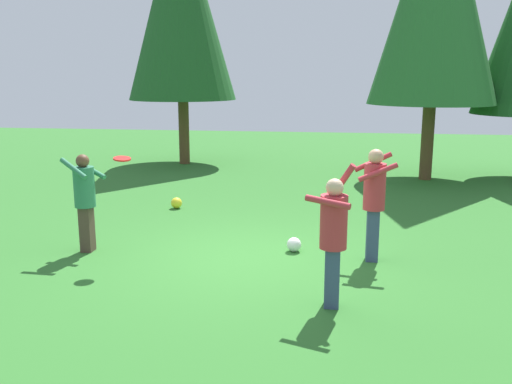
{
  "coord_description": "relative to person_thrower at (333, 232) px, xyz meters",
  "views": [
    {
      "loc": [
        1.37,
        -8.41,
        2.9
      ],
      "look_at": [
        0.15,
        0.18,
        1.05
      ],
      "focal_mm": 38.86,
      "sensor_mm": 36.0,
      "label": 1
    }
  ],
  "objects": [
    {
      "name": "frisbee",
      "position": [
        -3.25,
        1.39,
        0.64
      ],
      "size": [
        0.38,
        0.38,
        0.06
      ],
      "color": "red"
    },
    {
      "name": "tree_left",
      "position": [
        -4.93,
        10.97,
        4.13
      ],
      "size": [
        3.43,
        3.43,
        8.19
      ],
      "color": "brown",
      "rests_on": "ground_plane"
    },
    {
      "name": "person_catcher",
      "position": [
        -4.05,
        1.7,
        -0.02
      ],
      "size": [
        0.69,
        0.65,
        1.63
      ],
      "rotation": [
        0.0,
        0.0,
        -0.37
      ],
      "color": "#4C382D",
      "rests_on": "ground_plane"
    },
    {
      "name": "ball_yellow",
      "position": [
        -3.43,
        4.82,
        -0.87
      ],
      "size": [
        0.24,
        0.24,
        0.24
      ],
      "primitive_type": "sphere",
      "color": "yellow",
      "rests_on": "ground_plane"
    },
    {
      "name": "person_thrower",
      "position": [
        0.0,
        0.0,
        0.0
      ],
      "size": [
        0.63,
        0.63,
        1.83
      ],
      "rotation": [
        0.0,
        0.0,
        2.74
      ],
      "color": "#38476B",
      "rests_on": "ground_plane"
    },
    {
      "name": "ground_plane",
      "position": [
        -1.39,
        1.73,
        -0.99
      ],
      "size": [
        40.0,
        40.0,
        0.0
      ],
      "primitive_type": "plane",
      "color": "#2D6B28"
    },
    {
      "name": "person_bystander",
      "position": [
        0.62,
        1.89,
        0.08
      ],
      "size": [
        0.65,
        0.55,
        1.78
      ],
      "rotation": [
        0.0,
        0.0,
        -3.01
      ],
      "color": "#38476B",
      "rests_on": "ground_plane"
    },
    {
      "name": "ball_white",
      "position": [
        -0.64,
        2.16,
        -0.87
      ],
      "size": [
        0.24,
        0.24,
        0.24
      ],
      "primitive_type": "sphere",
      "color": "white",
      "rests_on": "ground_plane"
    }
  ]
}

